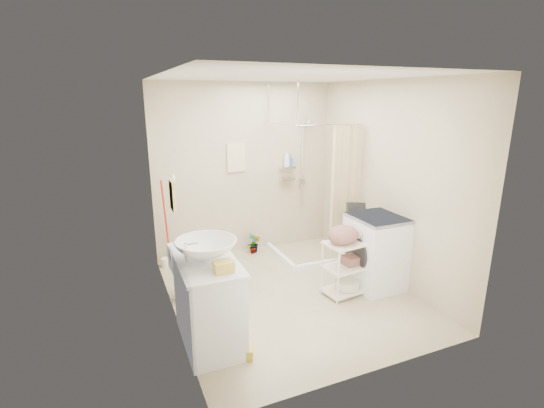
{
  "coord_description": "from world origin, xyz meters",
  "views": [
    {
      "loc": [
        -1.94,
        -4.02,
        2.4
      ],
      "look_at": [
        -0.13,
        0.25,
        1.12
      ],
      "focal_mm": 26.0,
      "sensor_mm": 36.0,
      "label": 1
    }
  ],
  "objects": [
    {
      "name": "wall_front",
      "position": [
        0.0,
        -1.6,
        1.3
      ],
      "size": [
        2.8,
        0.04,
        2.6
      ],
      "primitive_type": "cube",
      "color": "#C3B697",
      "rests_on": "ground"
    },
    {
      "name": "ceiling",
      "position": [
        0.0,
        0.0,
        2.6
      ],
      "size": [
        2.8,
        3.2,
        0.04
      ],
      "primitive_type": "cube",
      "color": "silver",
      "rests_on": "ground"
    },
    {
      "name": "shampoo_bottle_a",
      "position": [
        0.66,
        1.51,
        1.44
      ],
      "size": [
        0.1,
        0.11,
        0.24
      ],
      "primitive_type": "imported",
      "rotation": [
        0.0,
        0.0,
        0.13
      ],
      "color": "silver",
      "rests_on": "shower"
    },
    {
      "name": "towel_ring",
      "position": [
        -1.38,
        -0.2,
        1.47
      ],
      "size": [
        0.04,
        0.22,
        0.34
      ],
      "primitive_type": null,
      "color": "#E6D385",
      "rests_on": "wall_left"
    },
    {
      "name": "shower",
      "position": [
        0.85,
        1.05,
        1.05
      ],
      "size": [
        1.1,
        1.1,
        2.1
      ],
      "primitive_type": null,
      "color": "white",
      "rests_on": "ground"
    },
    {
      "name": "toilet",
      "position": [
        -1.04,
        0.4,
        0.34
      ],
      "size": [
        0.69,
        0.41,
        0.69
      ],
      "primitive_type": "imported",
      "rotation": [
        0.0,
        0.0,
        1.61
      ],
      "color": "silver",
      "rests_on": "ground"
    },
    {
      "name": "wall_left",
      "position": [
        -1.4,
        0.0,
        1.3
      ],
      "size": [
        0.04,
        3.2,
        2.6
      ],
      "primitive_type": "cube",
      "color": "#C3B697",
      "rests_on": "ground"
    },
    {
      "name": "potted_plant_a",
      "position": [
        0.03,
        1.41,
        0.16
      ],
      "size": [
        0.21,
        0.2,
        0.33
      ],
      "primitive_type": "imported",
      "rotation": [
        0.0,
        0.0,
        0.65
      ],
      "color": "#98472A",
      "rests_on": "ground"
    },
    {
      "name": "ironing_board",
      "position": [
        1.01,
        0.03,
        0.54
      ],
      "size": [
        0.31,
        0.11,
        1.08
      ],
      "primitive_type": null,
      "rotation": [
        0.0,
        0.0,
        0.07
      ],
      "color": "black",
      "rests_on": "ground"
    },
    {
      "name": "wall_back",
      "position": [
        0.0,
        1.6,
        1.3
      ],
      "size": [
        2.8,
        0.04,
        2.6
      ],
      "primitive_type": "cube",
      "color": "#C3B697",
      "rests_on": "ground"
    },
    {
      "name": "wall_right",
      "position": [
        1.4,
        0.0,
        1.3
      ],
      "size": [
        0.04,
        3.2,
        2.6
      ],
      "primitive_type": "cube",
      "color": "#C3B697",
      "rests_on": "ground"
    },
    {
      "name": "hanging_towel",
      "position": [
        -0.15,
        1.58,
        1.5
      ],
      "size": [
        0.28,
        0.03,
        0.42
      ],
      "primitive_type": "cube",
      "color": "beige",
      "rests_on": "wall_back"
    },
    {
      "name": "tp_holder",
      "position": [
        -1.36,
        0.05,
        0.72
      ],
      "size": [
        0.08,
        0.12,
        0.14
      ],
      "primitive_type": null,
      "color": "white",
      "rests_on": "wall_left"
    },
    {
      "name": "laundry_rack",
      "position": [
        0.67,
        -0.26,
        0.41
      ],
      "size": [
        0.64,
        0.42,
        0.83
      ],
      "primitive_type": null,
      "rotation": [
        0.0,
        0.0,
        0.13
      ],
      "color": "#F0E3CB",
      "rests_on": "ground"
    },
    {
      "name": "floor_basket",
      "position": [
        -0.94,
        -0.96,
        0.07
      ],
      "size": [
        0.33,
        0.3,
        0.15
      ],
      "primitive_type": "cube",
      "rotation": [
        0.0,
        0.0,
        -0.39
      ],
      "color": "gold",
      "rests_on": "ground"
    },
    {
      "name": "washing_machine",
      "position": [
        1.14,
        -0.22,
        0.47
      ],
      "size": [
        0.65,
        0.67,
        0.94
      ],
      "primitive_type": "cube",
      "rotation": [
        0.0,
        0.0,
        0.01
      ],
      "color": "white",
      "rests_on": "ground"
    },
    {
      "name": "sink",
      "position": [
        -1.16,
        -0.56,
        0.98
      ],
      "size": [
        0.65,
        0.65,
        0.2
      ],
      "primitive_type": "imported",
      "rotation": [
        0.0,
        0.0,
        -0.1
      ],
      "color": "silver",
      "rests_on": "vanity"
    },
    {
      "name": "vanity",
      "position": [
        -1.16,
        -0.56,
        0.44
      ],
      "size": [
        0.57,
        1.0,
        0.88
      ],
      "primitive_type": "cube",
      "rotation": [
        0.0,
        0.0,
        -0.01
      ],
      "color": "silver",
      "rests_on": "ground"
    },
    {
      "name": "counter_basket",
      "position": [
        -1.08,
        -0.88,
        0.93
      ],
      "size": [
        0.18,
        0.14,
        0.1
      ],
      "primitive_type": "cube",
      "rotation": [
        0.0,
        0.0,
        0.01
      ],
      "color": "gold",
      "rests_on": "vanity"
    },
    {
      "name": "mop",
      "position": [
        -1.3,
        1.44,
        0.65
      ],
      "size": [
        0.16,
        0.16,
        1.3
      ],
      "primitive_type": null,
      "rotation": [
        0.0,
        0.0,
        0.3
      ],
      "color": "red",
      "rests_on": "ground"
    },
    {
      "name": "floor",
      "position": [
        0.0,
        0.0,
        0.0
      ],
      "size": [
        3.2,
        3.2,
        0.0
      ],
      "primitive_type": "plane",
      "color": "#B9AE8B",
      "rests_on": "ground"
    },
    {
      "name": "potted_plant_b",
      "position": [
        0.08,
        1.43,
        0.14
      ],
      "size": [
        0.2,
        0.2,
        0.29
      ],
      "primitive_type": "imported",
      "rotation": [
        0.0,
        0.0,
        -0.71
      ],
      "color": "#9A4C2B",
      "rests_on": "ground"
    },
    {
      "name": "shampoo_bottle_b",
      "position": [
        0.72,
        1.54,
        1.41
      ],
      "size": [
        0.09,
        0.09,
        0.18
      ],
      "primitive_type": "imported",
      "rotation": [
        0.0,
        0.0,
        0.05
      ],
      "color": "#37589E",
      "rests_on": "shower"
    }
  ]
}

